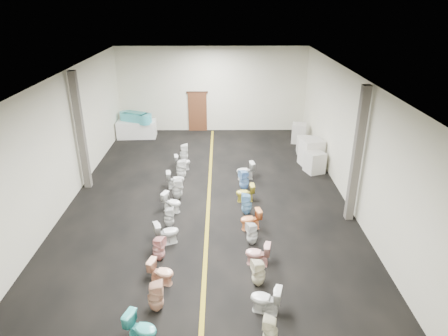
{
  "coord_description": "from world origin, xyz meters",
  "views": [
    {
      "loc": [
        0.45,
        -13.13,
        6.96
      ],
      "look_at": [
        0.57,
        1.0,
        0.76
      ],
      "focal_mm": 32.0,
      "sensor_mm": 36.0,
      "label": 1
    }
  ],
  "objects_px": {
    "toilet_left_2": "(161,272)",
    "toilet_left_1": "(156,297)",
    "toilet_right_0": "(270,331)",
    "toilet_right_2": "(259,273)",
    "appliance_crate_a": "(315,162)",
    "toilet_left_6": "(172,202)",
    "toilet_right_8": "(244,180)",
    "toilet_left_9": "(181,169)",
    "display_table": "(137,129)",
    "toilet_left_8": "(175,179)",
    "appliance_crate_d": "(299,133)",
    "bathtub": "(136,117)",
    "toilet_right_1": "(266,299)",
    "appliance_crate_b": "(311,152)",
    "toilet_right_4": "(252,234)",
    "toilet_right_9": "(245,171)",
    "appliance_crate_c": "(304,145)",
    "toilet_left_7": "(177,189)",
    "toilet_left_10": "(182,162)",
    "toilet_left_0": "(141,328)",
    "toilet_right_6": "(247,204)",
    "toilet_right_5": "(251,220)",
    "toilet_right_7": "(245,193)",
    "toilet_left_5": "(169,217)",
    "toilet_left_11": "(184,153)",
    "toilet_left_4": "(167,233)",
    "toilet_left_3": "(159,249)",
    "toilet_right_3": "(258,254)"
  },
  "relations": [
    {
      "from": "display_table",
      "to": "toilet_right_7",
      "type": "relative_size",
      "value": 2.93
    },
    {
      "from": "appliance_crate_d",
      "to": "toilet_right_0",
      "type": "relative_size",
      "value": 1.37
    },
    {
      "from": "bathtub",
      "to": "toilet_right_0",
      "type": "distance_m",
      "value": 14.68
    },
    {
      "from": "display_table",
      "to": "toilet_right_4",
      "type": "relative_size",
      "value": 2.67
    },
    {
      "from": "appliance_crate_c",
      "to": "toilet_left_9",
      "type": "distance_m",
      "value": 6.27
    },
    {
      "from": "toilet_left_8",
      "to": "toilet_right_4",
      "type": "bearing_deg",
      "value": -153.62
    },
    {
      "from": "toilet_left_9",
      "to": "toilet_right_2",
      "type": "height_order",
      "value": "toilet_left_9"
    },
    {
      "from": "toilet_left_4",
      "to": "toilet_right_4",
      "type": "relative_size",
      "value": 1.01
    },
    {
      "from": "toilet_left_2",
      "to": "toilet_left_1",
      "type": "bearing_deg",
      "value": -163.06
    },
    {
      "from": "toilet_left_2",
      "to": "toilet_right_7",
      "type": "relative_size",
      "value": 1.01
    },
    {
      "from": "toilet_left_8",
      "to": "toilet_right_5",
      "type": "height_order",
      "value": "toilet_left_8"
    },
    {
      "from": "toilet_right_0",
      "to": "toilet_right_2",
      "type": "distance_m",
      "value": 1.89
    },
    {
      "from": "toilet_left_2",
      "to": "toilet_left_8",
      "type": "relative_size",
      "value": 0.97
    },
    {
      "from": "bathtub",
      "to": "toilet_right_0",
      "type": "relative_size",
      "value": 2.46
    },
    {
      "from": "bathtub",
      "to": "toilet_right_1",
      "type": "xyz_separation_m",
      "value": [
        5.44,
        -12.67,
        -0.7
      ]
    },
    {
      "from": "toilet_right_0",
      "to": "toilet_right_9",
      "type": "relative_size",
      "value": 0.97
    },
    {
      "from": "toilet_right_2",
      "to": "toilet_right_4",
      "type": "bearing_deg",
      "value": 164.09
    },
    {
      "from": "toilet_left_7",
      "to": "appliance_crate_d",
      "type": "bearing_deg",
      "value": -41.33
    },
    {
      "from": "toilet_right_7",
      "to": "toilet_right_8",
      "type": "xyz_separation_m",
      "value": [
        0.01,
        0.92,
        0.08
      ]
    },
    {
      "from": "toilet_left_11",
      "to": "toilet_right_1",
      "type": "distance_m",
      "value": 9.72
    },
    {
      "from": "toilet_left_1",
      "to": "toilet_right_1",
      "type": "bearing_deg",
      "value": -97.99
    },
    {
      "from": "appliance_crate_c",
      "to": "toilet_left_6",
      "type": "height_order",
      "value": "appliance_crate_c"
    },
    {
      "from": "appliance_crate_b",
      "to": "toilet_left_7",
      "type": "xyz_separation_m",
      "value": [
        -5.54,
        -3.14,
        -0.18
      ]
    },
    {
      "from": "appliance_crate_c",
      "to": "toilet_right_0",
      "type": "height_order",
      "value": "appliance_crate_c"
    },
    {
      "from": "toilet_left_6",
      "to": "toilet_right_1",
      "type": "xyz_separation_m",
      "value": [
        2.74,
        -4.81,
        0.03
      ]
    },
    {
      "from": "toilet_left_8",
      "to": "toilet_right_9",
      "type": "xyz_separation_m",
      "value": [
        2.76,
        0.76,
        0.02
      ]
    },
    {
      "from": "appliance_crate_c",
      "to": "toilet_right_9",
      "type": "distance_m",
      "value": 4.16
    },
    {
      "from": "appliance_crate_b",
      "to": "toilet_right_8",
      "type": "height_order",
      "value": "appliance_crate_b"
    },
    {
      "from": "toilet_left_6",
      "to": "toilet_right_8",
      "type": "relative_size",
      "value": 0.83
    },
    {
      "from": "appliance_crate_b",
      "to": "appliance_crate_d",
      "type": "xyz_separation_m",
      "value": [
        0.0,
        2.92,
        -0.11
      ]
    },
    {
      "from": "toilet_left_3",
      "to": "toilet_right_6",
      "type": "height_order",
      "value": "toilet_right_6"
    },
    {
      "from": "toilet_left_3",
      "to": "toilet_left_6",
      "type": "relative_size",
      "value": 1.11
    },
    {
      "from": "toilet_left_8",
      "to": "toilet_left_11",
      "type": "relative_size",
      "value": 0.86
    },
    {
      "from": "appliance_crate_c",
      "to": "toilet_right_2",
      "type": "bearing_deg",
      "value": -107.66
    },
    {
      "from": "toilet_left_5",
      "to": "toilet_right_4",
      "type": "bearing_deg",
      "value": -109.97
    },
    {
      "from": "toilet_left_4",
      "to": "toilet_right_4",
      "type": "bearing_deg",
      "value": -113.64
    },
    {
      "from": "toilet_right_6",
      "to": "toilet_right_9",
      "type": "relative_size",
      "value": 1.07
    },
    {
      "from": "toilet_left_5",
      "to": "toilet_right_6",
      "type": "xyz_separation_m",
      "value": [
        2.55,
        0.79,
        0.04
      ]
    },
    {
      "from": "appliance_crate_c",
      "to": "appliance_crate_d",
      "type": "bearing_deg",
      "value": 90.0
    },
    {
      "from": "toilet_left_11",
      "to": "toilet_right_0",
      "type": "distance_m",
      "value": 10.63
    },
    {
      "from": "display_table",
      "to": "toilet_left_8",
      "type": "relative_size",
      "value": 2.82
    },
    {
      "from": "appliance_crate_a",
      "to": "toilet_left_6",
      "type": "relative_size",
      "value": 1.3
    },
    {
      "from": "toilet_left_9",
      "to": "toilet_right_5",
      "type": "relative_size",
      "value": 1.25
    },
    {
      "from": "toilet_left_2",
      "to": "toilet_right_9",
      "type": "distance_m",
      "value": 6.85
    },
    {
      "from": "toilet_left_1",
      "to": "toilet_left_2",
      "type": "bearing_deg",
      "value": -6.18
    },
    {
      "from": "toilet_left_1",
      "to": "toilet_left_10",
      "type": "relative_size",
      "value": 1.21
    },
    {
      "from": "appliance_crate_a",
      "to": "toilet_left_7",
      "type": "xyz_separation_m",
      "value": [
        -5.54,
        -2.39,
        -0.03
      ]
    },
    {
      "from": "toilet_left_0",
      "to": "toilet_right_1",
      "type": "distance_m",
      "value": 2.89
    },
    {
      "from": "display_table",
      "to": "appliance_crate_c",
      "type": "relative_size",
      "value": 2.57
    },
    {
      "from": "toilet_right_3",
      "to": "toilet_left_4",
      "type": "bearing_deg",
      "value": -99.56
    }
  ]
}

